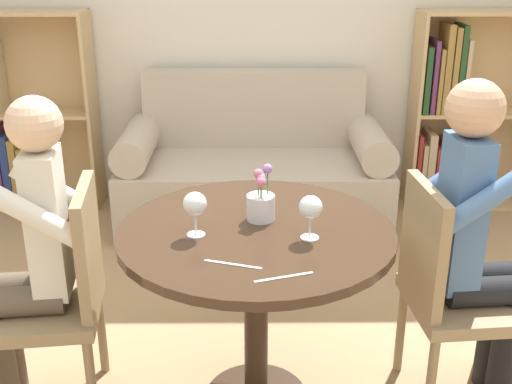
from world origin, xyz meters
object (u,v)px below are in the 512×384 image
at_px(person_right, 477,241).
at_px(flower_vase, 261,202).
at_px(wine_glass_left, 195,205).
at_px(bookshelf_right, 457,118).
at_px(bookshelf_left, 15,123).
at_px(couch, 254,173).
at_px(chair_left, 60,291).
at_px(wine_glass_right, 311,209).
at_px(person_left, 29,257).
at_px(chair_right, 449,287).

relative_size(person_right, flower_vase, 6.14).
xyz_separation_m(wine_glass_left, flower_vase, (0.23, 0.13, -0.04)).
height_order(bookshelf_right, wine_glass_left, bookshelf_right).
xyz_separation_m(bookshelf_left, wine_glass_left, (1.38, -2.12, 0.29)).
xyz_separation_m(person_right, flower_vase, (-0.79, 0.04, 0.15)).
relative_size(couch, wine_glass_left, 10.47).
xyz_separation_m(couch, chair_left, (-0.72, -1.79, 0.18)).
bearing_deg(chair_left, wine_glass_right, 77.75).
distance_m(person_left, person_right, 1.63).
distance_m(bookshelf_left, person_left, 2.21).
bearing_deg(wine_glass_left, couch, 83.58).
bearing_deg(wine_glass_left, flower_vase, 30.17).
xyz_separation_m(wine_glass_right, flower_vase, (-0.17, 0.16, -0.04)).
distance_m(bookshelf_left, wine_glass_right, 2.80).
bearing_deg(wine_glass_left, person_left, 175.80).
relative_size(bookshelf_left, chair_left, 1.44).
bearing_deg(wine_glass_right, couch, 95.57).
height_order(person_left, wine_glass_right, person_left).
bearing_deg(person_right, chair_left, 86.21).
height_order(bookshelf_left, wine_glass_right, bookshelf_left).
distance_m(bookshelf_left, bookshelf_right, 2.94).
relative_size(chair_right, flower_vase, 4.32).
xyz_separation_m(bookshelf_left, bookshelf_right, (2.94, -0.00, 0.03)).
height_order(bookshelf_right, chair_left, bookshelf_right).
bearing_deg(wine_glass_right, person_left, 175.89).
xyz_separation_m(bookshelf_right, flower_vase, (-1.34, -1.99, 0.22)).
bearing_deg(wine_glass_left, bookshelf_left, 123.03).
relative_size(bookshelf_right, person_left, 1.05).
xyz_separation_m(person_left, flower_vase, (0.83, 0.09, 0.18)).
bearing_deg(flower_vase, person_right, -2.70).
distance_m(person_left, wine_glass_left, 0.65).
relative_size(bookshelf_left, person_left, 1.05).
bearing_deg(person_left, person_right, 85.11).
xyz_separation_m(bookshelf_left, person_right, (2.40, -2.02, 0.11)).
distance_m(couch, person_left, 2.01).
distance_m(couch, wine_glass_right, 1.97).
relative_size(chair_left, flower_vase, 4.32).
distance_m(couch, chair_right, 1.92).
height_order(bookshelf_left, wine_glass_left, bookshelf_left).
distance_m(couch, chair_left, 1.94).
height_order(person_left, person_right, person_right).
bearing_deg(flower_vase, chair_left, -174.62).
bearing_deg(bookshelf_left, wine_glass_right, -50.49).
relative_size(chair_right, person_left, 0.73).
relative_size(chair_right, wine_glass_left, 5.66).
bearing_deg(person_right, wine_glass_right, 95.96).
bearing_deg(couch, bookshelf_left, 170.49).
bearing_deg(chair_left, person_right, 84.57).
height_order(bookshelf_right, chair_right, bookshelf_right).
bearing_deg(chair_left, wine_glass_left, 76.50).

